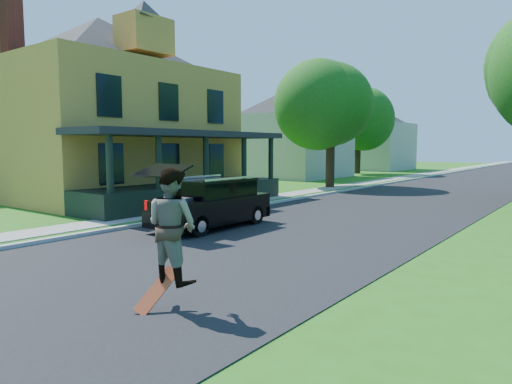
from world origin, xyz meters
The scene contains 13 objects.
ground centered at (0.00, 0.00, 0.00)m, with size 140.00×140.00×0.00m, color #285B12.
street centered at (0.00, 20.00, 0.00)m, with size 8.00×120.00×0.02m, color black.
curb centered at (-4.05, 20.00, 0.00)m, with size 0.15×120.00×0.12m, color #ACADA7.
sidewalk centered at (-5.60, 20.00, 0.00)m, with size 1.30×120.00×0.03m, color gray.
front_walk centered at (-9.50, 6.00, 0.00)m, with size 6.50×1.20×0.03m, color gray.
main_house centered at (-12.80, 5.99, 4.92)m, with size 15.56×15.56×10.10m.
neighbor_house_mid centered at (-13.50, 24.00, 4.19)m, with size 12.78×12.78×8.30m.
neighbor_house_far centered at (-13.50, 40.00, 4.19)m, with size 12.78×12.78×8.30m.
black_suv centered at (-2.19, 2.41, 0.76)m, with size 1.72×4.31×1.99m.
skateboarder centered at (2.04, -3.00, 1.26)m, with size 0.89×0.71×1.76m.
skateboard centered at (2.00, -3.29, 0.28)m, with size 0.31×0.68×0.66m.
tree_left_mid centered at (-6.04, 17.12, 5.00)m, with size 6.77×6.58×8.09m.
tree_left_far centered at (-11.05, 31.76, 5.72)m, with size 6.57×6.27×8.81m.
Camera 1 is at (7.21, -7.67, 2.46)m, focal length 32.00 mm.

